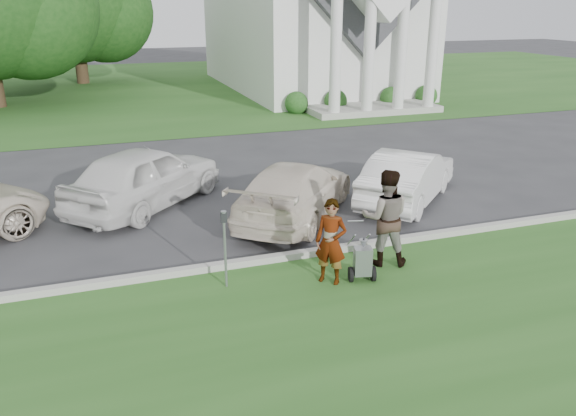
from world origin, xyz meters
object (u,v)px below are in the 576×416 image
tree_back (74,6)px  parking_meter_near (225,240)px  striping_cart (362,262)px  person_right (385,218)px  car_b (145,176)px  car_d (408,176)px  car_c (295,190)px  person_left (331,242)px

tree_back → parking_meter_near: size_ratio=6.53×
striping_cart → person_right: person_right is taller
car_b → car_d: (6.41, -1.82, -0.10)m
car_c → car_d: bearing=-139.2°
parking_meter_near → tree_back: bearing=94.7°
tree_back → person_right: tree_back is taller
car_b → person_right: bearing=173.9°
person_left → car_b: (-2.76, 5.35, -0.01)m
person_left → car_c: (0.54, 3.43, -0.13)m
tree_back → person_right: (5.61, -30.20, -3.77)m
person_left → car_d: (3.65, 3.53, -0.12)m
person_right → parking_meter_near: size_ratio=1.30×
parking_meter_near → car_c: size_ratio=0.32×
car_c → car_d: 3.12m
parking_meter_near → car_d: parking_meter_near is taller
tree_back → car_c: size_ratio=2.10×
striping_cart → person_right: 1.06m
person_right → tree_back: bearing=-57.9°
parking_meter_near → car_c: parking_meter_near is taller
car_d → tree_back: bearing=-26.7°
car_d → striping_cart: bearing=97.1°
tree_back → car_b: (1.55, -25.25, -3.94)m
striping_cart → person_left: size_ratio=0.65×
striping_cart → person_right: (0.72, 0.54, 0.57)m
car_b → car_d: car_b is taller
person_right → car_d: 3.93m
parking_meter_near → car_b: size_ratio=0.32×
tree_back → striping_cart: (4.89, -30.73, -4.34)m
person_right → parking_meter_near: (-3.15, 0.04, -0.03)m
tree_back → car_b: tree_back is taller
car_c → car_d: (3.11, 0.10, 0.02)m
person_left → striping_cart: bearing=27.5°
car_b → person_left: bearing=161.9°
parking_meter_near → striping_cart: bearing=-13.3°
tree_back → car_d: tree_back is taller
striping_cart → person_left: bearing=-178.6°
car_d → person_right: bearing=100.1°
striping_cart → car_d: 4.79m
parking_meter_near → car_d: 6.32m
tree_back → person_left: (4.31, -30.60, -3.93)m
person_right → parking_meter_near: person_right is taller
person_left → car_b: 6.02m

